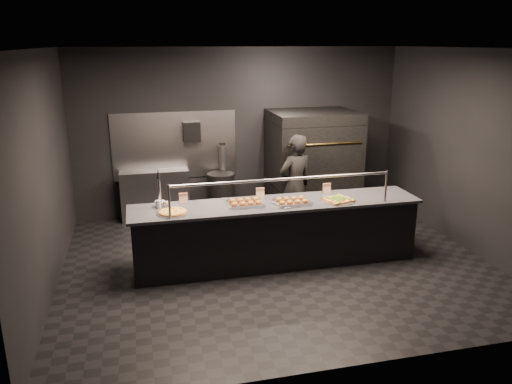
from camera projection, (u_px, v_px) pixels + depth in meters
room at (275, 162)px, 6.86m from camera, size 6.04×6.00×3.00m
service_counter at (276, 233)px, 7.11m from camera, size 4.10×0.78×1.37m
pizza_oven at (312, 164)px, 9.00m from camera, size 1.50×1.23×1.91m
prep_shelf at (155, 195)px, 8.92m from camera, size 1.20×0.35×0.90m
towel_dispenser at (192, 132)px, 8.82m from camera, size 0.30×0.20×0.35m
fire_extinguisher at (223, 157)px, 9.10m from camera, size 0.14×0.14×0.51m
beer_tap at (160, 196)px, 6.77m from camera, size 0.14×0.20×0.54m
round_pizza at (173, 212)px, 6.55m from camera, size 0.43×0.43×0.03m
slider_tray_a at (245, 203)px, 6.88m from camera, size 0.54×0.43×0.08m
slider_tray_b at (292, 201)px, 6.94m from camera, size 0.57×0.49×0.08m
square_pizza at (338, 200)px, 7.04m from camera, size 0.46×0.46×0.05m
condiment_jar at (161, 204)px, 6.74m from camera, size 0.17×0.07×0.11m
tent_cards at (258, 193)px, 7.18m from camera, size 2.24×0.04×0.15m
trash_bin at (221, 195)px, 9.05m from camera, size 0.49×0.49×0.82m
worker at (295, 185)px, 8.13m from camera, size 0.71×0.58×1.67m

